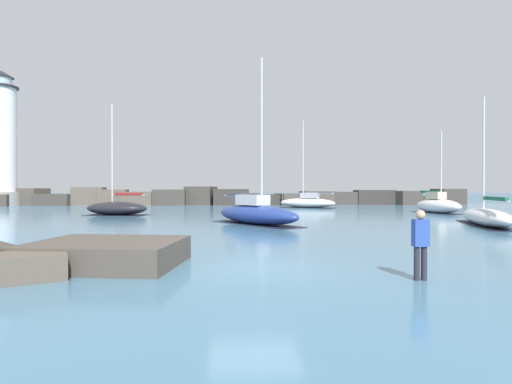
# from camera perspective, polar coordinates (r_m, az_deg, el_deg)

# --- Properties ---
(ground_plane) EXTENTS (600.00, 600.00, 0.00)m
(ground_plane) POSITION_cam_1_polar(r_m,az_deg,el_deg) (11.26, -0.22, -10.84)
(ground_plane) COLOR teal
(open_sea_beyond) EXTENTS (400.00, 116.00, 0.01)m
(open_sea_beyond) POSITION_cam_1_polar(r_m,az_deg,el_deg) (115.64, -3.96, -0.64)
(open_sea_beyond) COLOR #386684
(open_sea_beyond) RESTS_ON ground
(breakwater_jetty) EXTENTS (65.36, 7.23, 2.53)m
(breakwater_jetty) POSITION_cam_1_polar(r_m,az_deg,el_deg) (55.65, -3.36, -0.81)
(breakwater_jetty) COLOR #423D38
(breakwater_jetty) RESTS_ON ground
(lighthouse) EXTENTS (4.73, 4.73, 17.75)m
(lighthouse) POSITION_cam_1_polar(r_m,az_deg,el_deg) (62.53, -32.56, 5.62)
(lighthouse) COLOR gray
(lighthouse) RESTS_ON ground
(foreground_rocks) EXTENTS (7.88, 5.35, 0.71)m
(foreground_rocks) POSITION_cam_1_polar(r_m,az_deg,el_deg) (12.40, -26.98, -8.26)
(foreground_rocks) COLOR brown
(foreground_rocks) RESTS_ON ground
(sailboat_moored_0) EXTENTS (5.71, 3.61, 9.28)m
(sailboat_moored_0) POSITION_cam_1_polar(r_m,az_deg,el_deg) (35.36, -19.28, -2.17)
(sailboat_moored_0) COLOR black
(sailboat_moored_0) RESTS_ON ground
(sailboat_moored_1) EXTENTS (6.79, 5.41, 10.20)m
(sailboat_moored_1) POSITION_cam_1_polar(r_m,az_deg,el_deg) (46.83, 7.37, -1.43)
(sailboat_moored_1) COLOR white
(sailboat_moored_1) RESTS_ON ground
(sailboat_moored_2) EXTENTS (4.28, 8.12, 7.85)m
(sailboat_moored_2) POSITION_cam_1_polar(r_m,az_deg,el_deg) (27.70, 30.06, -3.07)
(sailboat_moored_2) COLOR white
(sailboat_moored_2) RESTS_ON ground
(sailboat_moored_3) EXTENTS (5.76, 7.25, 10.21)m
(sailboat_moored_3) POSITION_cam_1_polar(r_m,az_deg,el_deg) (24.87, -0.05, -3.02)
(sailboat_moored_3) COLOR navy
(sailboat_moored_3) RESTS_ON ground
(sailboat_moored_4) EXTENTS (2.78, 5.57, 7.40)m
(sailboat_moored_4) POSITION_cam_1_polar(r_m,az_deg,el_deg) (39.71, 24.53, -1.70)
(sailboat_moored_4) COLOR white
(sailboat_moored_4) RESTS_ON ground
(person_on_rocks) EXTENTS (0.36, 0.22, 1.69)m
(person_on_rocks) POSITION_cam_1_polar(r_m,az_deg,el_deg) (10.46, 22.44, -6.50)
(person_on_rocks) COLOR #282833
(person_on_rocks) RESTS_ON ground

